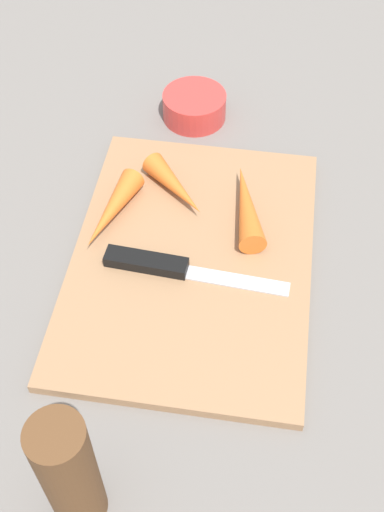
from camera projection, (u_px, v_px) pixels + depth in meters
name	position (u px, v px, depth m)	size (l,w,h in m)	color
ground_plane	(192.00, 263.00, 0.73)	(1.40, 1.40, 0.00)	slate
cutting_board	(192.00, 259.00, 0.72)	(0.36, 0.26, 0.01)	#99704C
knife	(158.00, 265.00, 0.70)	(0.03, 0.20, 0.01)	#B7B7BC
carrot_shortest	(176.00, 187.00, 0.76)	(0.03, 0.03, 0.10)	orange
carrot_longest	(246.00, 205.00, 0.74)	(0.03, 0.03, 0.12)	orange
carrot_medium	(111.00, 211.00, 0.74)	(0.03, 0.03, 0.11)	orange
small_bowl	(194.00, 106.00, 0.87)	(0.08, 0.08, 0.04)	red
pepper_grinder	(69.00, 474.00, 0.50)	(0.04, 0.04, 0.15)	brown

